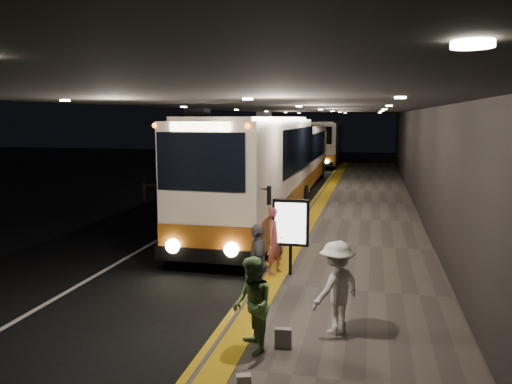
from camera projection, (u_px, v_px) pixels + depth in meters
The scene contains 19 objects.
ground at pixel (202, 249), 15.57m from camera, with size 90.00×90.00×0.00m, color black.
lane_line_white at pixel (201, 216), 20.79m from camera, with size 0.12×50.00×0.01m, color silver.
kerb_stripe_yellow at pixel (299, 220), 19.85m from camera, with size 0.18×50.00×0.01m, color gold.
sidewalk at pixel (361, 221), 19.30m from camera, with size 4.50×50.00×0.15m, color #514C44.
tactile_strip at pixel (312, 217), 19.72m from camera, with size 0.50×50.00×0.01m, color gold.
terminal_wall at pixel (426, 147), 18.36m from camera, with size 0.10×50.00×6.00m, color black.
support_columns at pixel (198, 166), 19.43m from camera, with size 0.80×24.80×4.40m.
canopy at pixel (305, 103), 19.14m from camera, with size 9.00×50.00×0.40m, color black.
coach_main at pixel (257, 176), 18.57m from camera, with size 2.86×12.80×3.97m.
coach_second at pixel (299, 158), 30.05m from camera, with size 2.40×10.98×3.44m.
coach_third at pixel (325, 144), 43.48m from camera, with size 2.71×11.56×3.61m.
passenger_boarding at pixel (276, 240), 12.52m from camera, with size 0.63×0.42×1.74m, color #AF5251.
passenger_waiting_green at pixel (252, 305), 8.34m from camera, with size 0.79×0.49×1.62m, color #507742.
passenger_waiting_white at pixel (337, 287), 9.07m from camera, with size 1.11×0.52×1.72m, color silver.
passenger_waiting_grey at pixel (258, 263), 10.60m from camera, with size 1.00×0.51×1.70m, color #504E53.
bag_polka at pixel (283, 338), 8.54m from camera, with size 0.29×0.12×0.35m, color black.
bag_plain at pixel (244, 383), 7.17m from camera, with size 0.21×0.12×0.26m, color beige.
info_sign at pixel (291, 224), 12.35m from camera, with size 0.91×0.13×1.92m.
stanchion_post at pixel (278, 247), 13.22m from camera, with size 0.05×0.05×1.02m, color black.
Camera 1 is at (5.10, -14.35, 4.07)m, focal length 35.00 mm.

